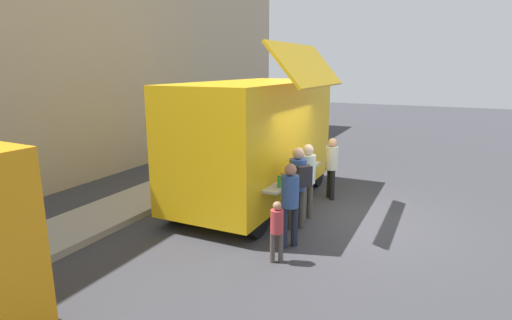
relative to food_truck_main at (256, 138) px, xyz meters
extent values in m
plane|color=#38383D|center=(-0.32, -2.43, -1.66)|extent=(60.00, 60.00, 0.00)
cube|color=#9E998E|center=(-4.00, 2.62, -1.59)|extent=(28.00, 1.60, 0.15)
cube|color=yellow|center=(0.00, 0.02, 0.02)|extent=(5.45, 2.30, 2.76)
cube|color=yellow|center=(-0.56, -1.48, 1.79)|extent=(2.99, 0.82, 0.92)
cube|color=black|center=(-0.56, -1.05, 0.35)|extent=(2.84, 0.12, 1.24)
cube|color=#B7B7BC|center=(-0.56, -1.26, -0.69)|extent=(2.99, 0.37, 0.05)
cylinder|color=green|center=(-1.67, -1.31, -0.54)|extent=(0.07, 0.07, 0.25)
cylinder|color=orange|center=(-1.40, -1.28, -0.55)|extent=(0.08, 0.08, 0.24)
cylinder|color=black|center=(-1.14, -1.31, -0.54)|extent=(0.08, 0.08, 0.26)
cylinder|color=red|center=(-0.84, -1.22, -0.56)|extent=(0.06, 0.06, 0.20)
cylinder|color=red|center=(-0.54, -1.32, -0.55)|extent=(0.07, 0.07, 0.22)
cylinder|color=green|center=(-0.28, -1.29, -0.54)|extent=(0.07, 0.07, 0.24)
cylinder|color=orange|center=(-0.01, -1.24, -0.55)|extent=(0.06, 0.06, 0.24)
cylinder|color=black|center=(0.27, -1.26, -0.57)|extent=(0.06, 0.06, 0.18)
cylinder|color=silver|center=(0.55, -1.30, -0.55)|extent=(0.07, 0.07, 0.22)
cube|color=black|center=(2.66, 0.00, 0.51)|extent=(0.09, 1.93, 1.21)
cylinder|color=black|center=(2.02, 0.99, -1.21)|extent=(0.90, 0.28, 0.90)
cylinder|color=black|center=(2.01, -0.98, -1.21)|extent=(0.90, 0.28, 0.90)
cylinder|color=black|center=(-2.01, 1.02, -1.21)|extent=(0.90, 0.28, 0.90)
cylinder|color=black|center=(-2.03, -0.95, -1.21)|extent=(0.90, 0.28, 0.90)
cylinder|color=#2D5E37|center=(4.24, 2.32, -1.17)|extent=(0.60, 0.60, 0.99)
cylinder|color=#504940|center=(-0.75, -1.55, -1.24)|extent=(0.14, 0.14, 0.86)
cylinder|color=#504940|center=(-0.54, -1.62, -1.24)|extent=(0.14, 0.14, 0.86)
cylinder|color=silver|center=(-0.65, -1.58, -0.49)|extent=(0.35, 0.35, 0.65)
sphere|color=beige|center=(-0.65, -1.58, -0.04)|extent=(0.24, 0.24, 0.24)
cylinder|color=#484742|center=(-1.36, -1.49, -1.23)|extent=(0.14, 0.14, 0.88)
cylinder|color=#484742|center=(-1.19, -1.66, -1.23)|extent=(0.14, 0.14, 0.88)
cylinder|color=#304C94|center=(-1.28, -1.57, -0.46)|extent=(0.36, 0.36, 0.66)
sphere|color=tan|center=(-1.28, -1.57, 0.00)|extent=(0.25, 0.25, 0.25)
cube|color=#242127|center=(-1.47, -1.77, -0.43)|extent=(0.35, 0.35, 0.43)
cylinder|color=#1F2235|center=(-2.29, -1.68, -1.26)|extent=(0.13, 0.13, 0.82)
cylinder|color=#1F2235|center=(-2.13, -1.83, -1.26)|extent=(0.13, 0.13, 0.82)
cylinder|color=#2F4F8B|center=(-2.21, -1.75, -0.54)|extent=(0.34, 0.34, 0.62)
sphere|color=#A46E54|center=(-2.21, -1.75, -0.12)|extent=(0.23, 0.23, 0.23)
cylinder|color=black|center=(0.94, -1.76, -1.27)|extent=(0.13, 0.13, 0.80)
cylinder|color=black|center=(1.11, -1.63, -1.27)|extent=(0.13, 0.13, 0.80)
cylinder|color=beige|center=(1.03, -1.69, -0.56)|extent=(0.33, 0.33, 0.60)
sphere|color=#DDA47E|center=(1.03, -1.69, -0.15)|extent=(0.22, 0.22, 0.22)
cylinder|color=#504642|center=(-2.95, -1.72, -1.38)|extent=(0.09, 0.09, 0.56)
cylinder|color=#504642|center=(-2.87, -1.84, -1.38)|extent=(0.09, 0.09, 0.56)
cylinder|color=#B7383E|center=(-2.91, -1.78, -0.89)|extent=(0.23, 0.23, 0.42)
sphere|color=#A07054|center=(-2.91, -1.78, -0.60)|extent=(0.16, 0.16, 0.16)
camera|label=1|loc=(-9.11, -4.30, 1.76)|focal=28.48mm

